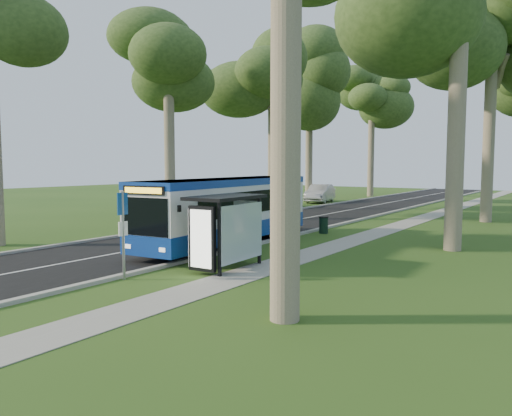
{
  "coord_description": "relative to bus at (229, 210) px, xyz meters",
  "views": [
    {
      "loc": [
        12.24,
        -15.67,
        3.58
      ],
      "look_at": [
        -0.43,
        3.06,
        1.6
      ],
      "focal_mm": 35.0,
      "sensor_mm": 36.0,
      "label": 1
    }
  ],
  "objects": [
    {
      "name": "ground",
      "position": [
        1.2,
        -2.03,
        -1.53
      ],
      "size": [
        120.0,
        120.0,
        0.0
      ],
      "primitive_type": "plane",
      "color": "#2B4D18",
      "rests_on": "ground"
    },
    {
      "name": "road",
      "position": [
        -2.3,
        7.97,
        -1.52
      ],
      "size": [
        7.0,
        100.0,
        0.02
      ],
      "primitive_type": "cube",
      "color": "black",
      "rests_on": "ground"
    },
    {
      "name": "kerb_east",
      "position": [
        1.2,
        7.97,
        -1.47
      ],
      "size": [
        0.25,
        100.0,
        0.12
      ],
      "primitive_type": "cube",
      "color": "#9E9B93",
      "rests_on": "ground"
    },
    {
      "name": "kerb_west",
      "position": [
        -5.8,
        7.97,
        -1.47
      ],
      "size": [
        0.25,
        100.0,
        0.12
      ],
      "primitive_type": "cube",
      "color": "#9E9B93",
      "rests_on": "ground"
    },
    {
      "name": "centre_line",
      "position": [
        -2.3,
        7.97,
        -1.51
      ],
      "size": [
        0.12,
        100.0,
        0.0
      ],
      "primitive_type": "cube",
      "color": "white",
      "rests_on": "road"
    },
    {
      "name": "footpath",
      "position": [
        4.2,
        7.97,
        -1.52
      ],
      "size": [
        1.5,
        100.0,
        0.02
      ],
      "primitive_type": "cube",
      "color": "gray",
      "rests_on": "ground"
    },
    {
      "name": "bus",
      "position": [
        0.0,
        0.0,
        0.0
      ],
      "size": [
        3.3,
        11.32,
        2.96
      ],
      "rotation": [
        0.0,
        0.0,
        0.09
      ],
      "color": "white",
      "rests_on": "ground"
    },
    {
      "name": "bus_stop_sign",
      "position": [
        1.5,
        -7.36,
        0.18
      ],
      "size": [
        0.09,
        0.39,
        2.76
      ],
      "rotation": [
        0.0,
        0.0,
        -0.0
      ],
      "color": "gray",
      "rests_on": "ground"
    },
    {
      "name": "bus_shelter",
      "position": [
        3.2,
        -4.58,
        0.24
      ],
      "size": [
        1.72,
        3.0,
        2.52
      ],
      "rotation": [
        0.0,
        0.0,
        0.05
      ],
      "color": "black",
      "rests_on": "ground"
    },
    {
      "name": "litter_bin",
      "position": [
        1.94,
        5.6,
        -1.09
      ],
      "size": [
        0.5,
        0.5,
        0.87
      ],
      "rotation": [
        0.0,
        0.0,
        0.08
      ],
      "color": "black",
      "rests_on": "ground"
    },
    {
      "name": "car_white",
      "position": [
        -7.88,
        17.83,
        -0.8
      ],
      "size": [
        2.74,
        4.57,
        1.46
      ],
      "primitive_type": "imported",
      "rotation": [
        0.0,
        0.0,
        0.26
      ],
      "color": "silver",
      "rests_on": "ground"
    },
    {
      "name": "car_silver",
      "position": [
        -7.89,
        24.68,
        -0.68
      ],
      "size": [
        2.85,
        5.42,
        1.7
      ],
      "primitive_type": "imported",
      "rotation": [
        0.0,
        0.0,
        0.21
      ],
      "color": "#9C9DA3",
      "rests_on": "ground"
    },
    {
      "name": "tree_west_b",
      "position": [
        -9.3,
        5.97,
        9.7
      ],
      "size": [
        5.2,
        5.2,
        15.16
      ],
      "color": "#7A6B56",
      "rests_on": "ground"
    },
    {
      "name": "tree_west_c",
      "position": [
        -7.8,
        15.97,
        8.06
      ],
      "size": [
        5.2,
        5.2,
        12.93
      ],
      "color": "#7A6B56",
      "rests_on": "ground"
    },
    {
      "name": "tree_west_d",
      "position": [
        -9.8,
        25.97,
        10.28
      ],
      "size": [
        5.2,
        5.2,
        15.96
      ],
      "color": "#7A6B56",
      "rests_on": "ground"
    },
    {
      "name": "tree_west_e",
      "position": [
        -7.3,
        35.97,
        10.67
      ],
      "size": [
        5.2,
        5.2,
        16.49
      ],
      "color": "#7A6B56",
      "rests_on": "ground"
    },
    {
      "name": "tree_east_c",
      "position": [
        8.0,
        15.97,
        10.39
      ],
      "size": [
        5.2,
        5.2,
        16.1
      ],
      "color": "#7A6B56",
      "rests_on": "ground"
    }
  ]
}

